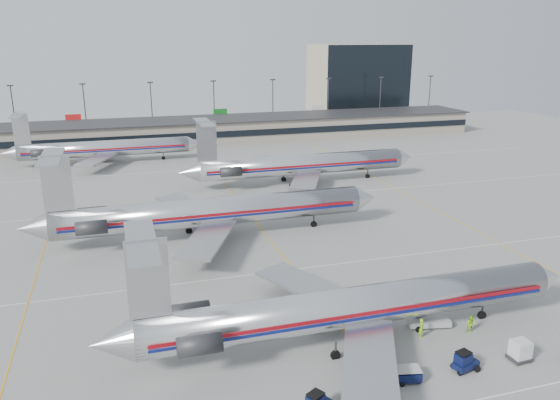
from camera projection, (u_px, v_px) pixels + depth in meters
name	position (u px, v px, depth m)	size (l,w,h in m)	color
ground	(324.00, 306.00, 57.56)	(260.00, 260.00, 0.00)	gray
apron_markings	(294.00, 269.00, 66.72)	(160.00, 0.15, 0.02)	silver
terminal	(191.00, 131.00, 146.46)	(162.00, 17.00, 6.25)	gray
light_mast_row	(183.00, 105.00, 157.76)	(163.60, 0.40, 15.28)	#38383D
distant_building	(357.00, 82.00, 188.61)	(30.00, 20.00, 25.00)	tan
jet_foreground	(347.00, 307.00, 49.94)	(46.60, 27.44, 12.20)	silver
jet_second_row	(206.00, 212.00, 76.23)	(50.44, 29.70, 13.20)	silver
jet_third_row	(298.00, 164.00, 104.95)	(47.55, 29.25, 13.00)	silver
jet_back_row	(102.00, 148.00, 121.97)	(43.17, 26.56, 11.81)	silver
tug_center	(465.00, 362.00, 46.23)	(2.47, 1.65, 1.84)	#091035
cart_inner	(385.00, 367.00, 46.07)	(1.88, 1.42, 0.98)	#091035
cart_outer	(408.00, 374.00, 44.92)	(2.32, 1.82, 1.17)	#091035
uld_container	(520.00, 351.00, 47.69)	(1.87, 1.59, 1.89)	#2D2D30
belt_loader	(430.00, 320.00, 53.34)	(5.00, 2.33, 2.56)	#A1A1A1
ramp_worker_near	(422.00, 328.00, 51.37)	(0.70, 0.46, 1.92)	#92F016
ramp_worker_far	(471.00, 324.00, 52.25)	(0.85, 0.67, 1.76)	#8AD414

